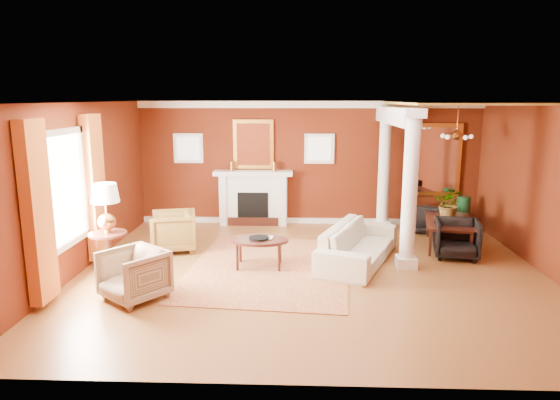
{
  "coord_description": "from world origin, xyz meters",
  "views": [
    {
      "loc": [
        -0.22,
        -8.26,
        2.98
      ],
      "look_at": [
        -0.56,
        0.61,
        1.15
      ],
      "focal_mm": 32.0,
      "sensor_mm": 36.0,
      "label": 1
    }
  ],
  "objects_px": {
    "side_table": "(106,213)",
    "dining_table": "(450,226)",
    "armchair_leopard": "(173,229)",
    "coffee_table": "(259,241)",
    "sofa": "(359,238)",
    "armchair_stripe": "(134,272)"
  },
  "relations": [
    {
      "from": "armchair_stripe",
      "to": "dining_table",
      "type": "bearing_deg",
      "value": 66.27
    },
    {
      "from": "sofa",
      "to": "side_table",
      "type": "relative_size",
      "value": 1.51
    },
    {
      "from": "armchair_leopard",
      "to": "dining_table",
      "type": "height_order",
      "value": "dining_table"
    },
    {
      "from": "side_table",
      "to": "dining_table",
      "type": "bearing_deg",
      "value": 16.16
    },
    {
      "from": "sofa",
      "to": "side_table",
      "type": "xyz_separation_m",
      "value": [
        -4.33,
        -0.77,
        0.61
      ]
    },
    {
      "from": "side_table",
      "to": "dining_table",
      "type": "xyz_separation_m",
      "value": [
        6.28,
        1.82,
        -0.63
      ]
    },
    {
      "from": "armchair_stripe",
      "to": "coffee_table",
      "type": "xyz_separation_m",
      "value": [
        1.75,
        1.51,
        0.06
      ]
    },
    {
      "from": "coffee_table",
      "to": "side_table",
      "type": "height_order",
      "value": "side_table"
    },
    {
      "from": "armchair_leopard",
      "to": "side_table",
      "type": "xyz_separation_m",
      "value": [
        -0.76,
        -1.38,
        0.64
      ]
    },
    {
      "from": "armchair_stripe",
      "to": "coffee_table",
      "type": "height_order",
      "value": "armchair_stripe"
    },
    {
      "from": "armchair_stripe",
      "to": "dining_table",
      "type": "xyz_separation_m",
      "value": [
        5.5,
        2.88,
        0.02
      ]
    },
    {
      "from": "dining_table",
      "to": "sofa",
      "type": "bearing_deg",
      "value": 130.24
    },
    {
      "from": "sofa",
      "to": "armchair_stripe",
      "type": "bearing_deg",
      "value": 139.32
    },
    {
      "from": "sofa",
      "to": "armchair_leopard",
      "type": "bearing_deg",
      "value": 102.25
    },
    {
      "from": "sofa",
      "to": "armchair_stripe",
      "type": "relative_size",
      "value": 2.83
    },
    {
      "from": "side_table",
      "to": "armchair_stripe",
      "type": "bearing_deg",
      "value": -53.81
    },
    {
      "from": "armchair_leopard",
      "to": "armchair_stripe",
      "type": "xyz_separation_m",
      "value": [
        0.02,
        -2.45,
        -0.01
      ]
    },
    {
      "from": "armchair_leopard",
      "to": "coffee_table",
      "type": "distance_m",
      "value": 2.01
    },
    {
      "from": "armchair_leopard",
      "to": "side_table",
      "type": "bearing_deg",
      "value": -41.23
    },
    {
      "from": "coffee_table",
      "to": "armchair_stripe",
      "type": "bearing_deg",
      "value": -139.38
    },
    {
      "from": "sofa",
      "to": "dining_table",
      "type": "relative_size",
      "value": 1.49
    },
    {
      "from": "armchair_leopard",
      "to": "coffee_table",
      "type": "relative_size",
      "value": 0.83
    }
  ]
}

